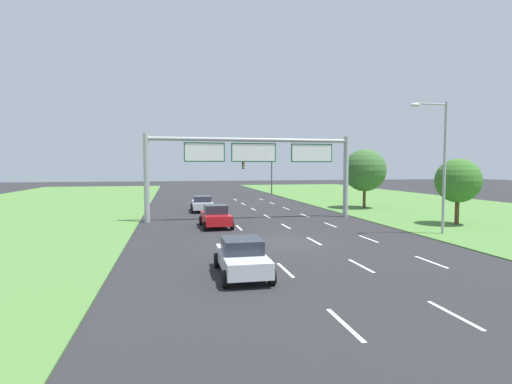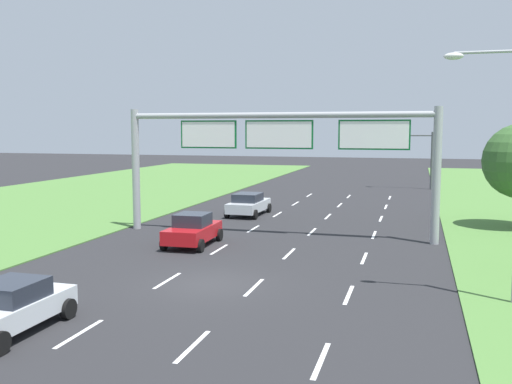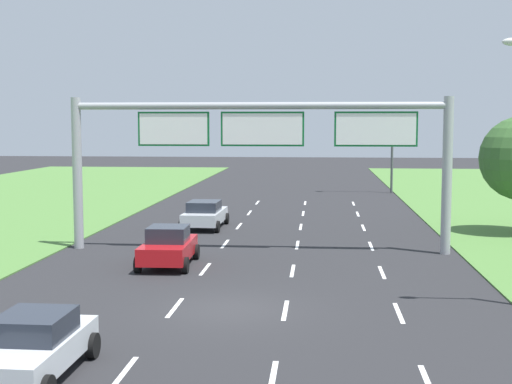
% 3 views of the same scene
% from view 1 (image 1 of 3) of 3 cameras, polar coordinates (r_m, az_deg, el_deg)
% --- Properties ---
extents(ground_plane, '(200.00, 200.00, 0.00)m').
position_cam_1_polar(ground_plane, '(23.48, 4.24, -7.17)').
color(ground_plane, '#262628').
extents(grass_verge_right, '(24.00, 120.00, 0.06)m').
position_cam_1_polar(grass_verge_right, '(42.49, 28.44, -2.69)').
color(grass_verge_right, '#4C7A38').
rests_on(grass_verge_right, ground_plane).
extents(lane_dashes_inner_left, '(0.14, 50.40, 0.01)m').
position_cam_1_polar(lane_dashes_inner_left, '(28.88, -2.44, -5.11)').
color(lane_dashes_inner_left, white).
rests_on(lane_dashes_inner_left, ground_plane).
extents(lane_dashes_inner_right, '(0.14, 50.40, 0.01)m').
position_cam_1_polar(lane_dashes_inner_right, '(29.65, 4.27, -4.89)').
color(lane_dashes_inner_right, white).
rests_on(lane_dashes_inner_right, ground_plane).
extents(lane_dashes_slip, '(0.14, 50.40, 0.01)m').
position_cam_1_polar(lane_dashes_slip, '(30.79, 10.56, -4.62)').
color(lane_dashes_slip, white).
rests_on(lane_dashes_slip, ground_plane).
extents(car_near_red, '(2.00, 4.10, 1.50)m').
position_cam_1_polar(car_near_red, '(16.37, -2.01, -9.24)').
color(car_near_red, silver).
rests_on(car_near_red, ground_plane).
extents(car_lead_silver, '(2.25, 4.43, 1.52)m').
position_cam_1_polar(car_lead_silver, '(39.52, -7.69, -1.64)').
color(car_lead_silver, silver).
rests_on(car_lead_silver, ground_plane).
extents(car_mid_lane, '(2.19, 4.06, 1.63)m').
position_cam_1_polar(car_mid_lane, '(29.11, -5.78, -3.48)').
color(car_mid_lane, red).
rests_on(car_mid_lane, ground_plane).
extents(sign_gantry, '(17.24, 0.44, 7.00)m').
position_cam_1_polar(sign_gantry, '(33.08, -0.29, 4.66)').
color(sign_gantry, '#9EA0A5').
rests_on(sign_gantry, ground_plane).
extents(traffic_light_mast, '(4.76, 0.49, 5.60)m').
position_cam_1_polar(traffic_light_mast, '(61.78, 0.51, 3.17)').
color(traffic_light_mast, '#47494F').
rests_on(traffic_light_mast, ground_plane).
extents(street_lamp, '(2.61, 0.32, 8.50)m').
position_cam_1_polar(street_lamp, '(28.13, 24.75, 4.69)').
color(street_lamp, '#9EA0A5').
rests_on(street_lamp, ground_plane).
extents(roadside_tree_near, '(3.28, 3.28, 5.00)m').
position_cam_1_polar(roadside_tree_near, '(33.34, 26.89, 1.44)').
color(roadside_tree_near, '#513823').
rests_on(roadside_tree_near, ground_plane).
extents(roadside_tree_mid, '(4.40, 4.40, 6.21)m').
position_cam_1_polar(roadside_tree_mid, '(43.21, 15.27, 3.00)').
color(roadside_tree_mid, '#513823').
rests_on(roadside_tree_mid, ground_plane).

